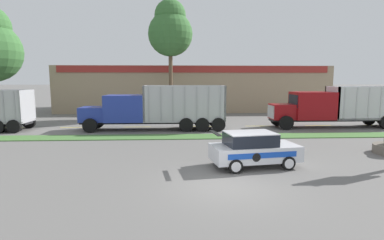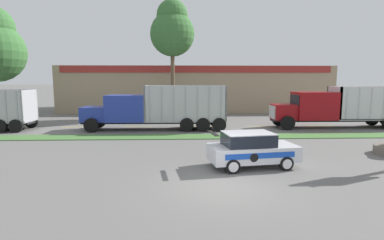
{
  "view_description": "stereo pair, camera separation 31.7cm",
  "coord_description": "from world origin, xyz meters",
  "views": [
    {
      "loc": [
        -1.89,
        -10.99,
        4.02
      ],
      "look_at": [
        -0.88,
        8.8,
        1.4
      ],
      "focal_mm": 28.0,
      "sensor_mm": 36.0,
      "label": 1
    },
    {
      "loc": [
        -1.57,
        -11.0,
        4.02
      ],
      "look_at": [
        -0.88,
        8.8,
        1.4
      ],
      "focal_mm": 28.0,
      "sensor_mm": 36.0,
      "label": 2
    }
  ],
  "objects": [
    {
      "name": "centre_line_7",
      "position": [
        16.22,
        15.05,
        0.0
      ],
      "size": [
        2.4,
        0.14,
        0.01
      ],
      "primitive_type": "cube",
      "color": "yellow",
      "rests_on": "ground_plane"
    },
    {
      "name": "dump_truck_lead",
      "position": [
        -4.6,
        13.53,
        1.59
      ],
      "size": [
        11.71,
        2.69,
        3.63
      ],
      "color": "black",
      "rests_on": "ground_plane"
    },
    {
      "name": "centre_line_2",
      "position": [
        -10.78,
        15.05,
        0.0
      ],
      "size": [
        2.4,
        0.14,
        0.01
      ],
      "primitive_type": "cube",
      "color": "yellow",
      "rests_on": "ground_plane"
    },
    {
      "name": "centre_line_1",
      "position": [
        -16.18,
        15.05,
        0.0
      ],
      "size": [
        2.4,
        0.14,
        0.01
      ],
      "primitive_type": "cube",
      "color": "yellow",
      "rests_on": "ground_plane"
    },
    {
      "name": "store_building_backdrop",
      "position": [
        0.32,
        31.58,
        2.92
      ],
      "size": [
        34.53,
        12.1,
        5.84
      ],
      "color": "#9E896B",
      "rests_on": "ground_plane"
    },
    {
      "name": "centre_line_5",
      "position": [
        5.42,
        15.05,
        0.0
      ],
      "size": [
        2.4,
        0.14,
        0.01
      ],
      "primitive_type": "cube",
      "color": "yellow",
      "rests_on": "ground_plane"
    },
    {
      "name": "grass_verge",
      "position": [
        0.0,
        10.1,
        0.03
      ],
      "size": [
        120.0,
        1.9,
        0.06
      ],
      "primitive_type": "cube",
      "color": "#477538",
      "rests_on": "ground_plane"
    },
    {
      "name": "rally_car",
      "position": [
        1.68,
        2.56,
        0.84
      ],
      "size": [
        4.27,
        2.41,
        1.67
      ],
      "color": "silver",
      "rests_on": "ground_plane"
    },
    {
      "name": "centre_line_6",
      "position": [
        10.82,
        15.05,
        0.0
      ],
      "size": [
        2.4,
        0.14,
        0.01
      ],
      "primitive_type": "cube",
      "color": "yellow",
      "rests_on": "ground_plane"
    },
    {
      "name": "centre_line_3",
      "position": [
        -5.38,
        15.05,
        0.0
      ],
      "size": [
        2.4,
        0.14,
        0.01
      ],
      "primitive_type": "cube",
      "color": "yellow",
      "rests_on": "ground_plane"
    },
    {
      "name": "dump_truck_trail",
      "position": [
        10.92,
        14.01,
        1.67
      ],
      "size": [
        11.45,
        2.6,
        3.53
      ],
      "color": "black",
      "rests_on": "ground_plane"
    },
    {
      "name": "ground_plane",
      "position": [
        0.0,
        0.0,
        0.0
      ],
      "size": [
        600.0,
        600.0,
        0.0
      ],
      "primitive_type": "plane",
      "color": "slate"
    },
    {
      "name": "centre_line_4",
      "position": [
        0.02,
        15.05,
        0.0
      ],
      "size": [
        2.4,
        0.14,
        0.01
      ],
      "primitive_type": "cube",
      "color": "yellow",
      "rests_on": "ground_plane"
    },
    {
      "name": "tree_behind_centre",
      "position": [
        -2.54,
        22.34,
        9.47
      ],
      "size": [
        4.82,
        4.82,
        12.65
      ],
      "color": "brown",
      "rests_on": "ground_plane"
    }
  ]
}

